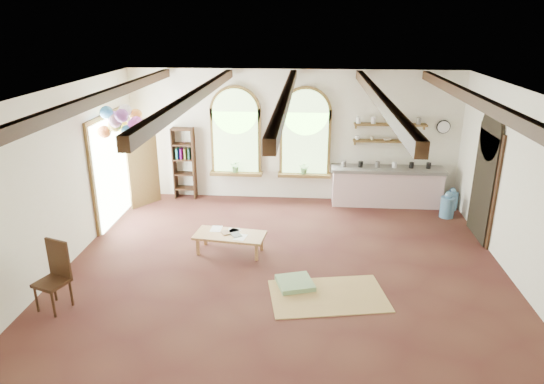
# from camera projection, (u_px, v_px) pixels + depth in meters

# --- Properties ---
(floor) EXTENTS (8.00, 8.00, 0.00)m
(floor) POSITION_uv_depth(u_px,v_px,m) (285.00, 262.00, 9.08)
(floor) COLOR #512D21
(floor) RESTS_ON ground
(ceiling_beams) EXTENTS (6.20, 6.80, 0.18)m
(ceiling_beams) POSITION_uv_depth(u_px,v_px,m) (286.00, 96.00, 8.03)
(ceiling_beams) COLOR #352011
(ceiling_beams) RESTS_ON ceiling
(window_left) EXTENTS (1.30, 0.28, 2.20)m
(window_left) POSITION_uv_depth(u_px,v_px,m) (236.00, 135.00, 11.84)
(window_left) COLOR brown
(window_left) RESTS_ON floor
(window_right) EXTENTS (1.30, 0.28, 2.20)m
(window_right) POSITION_uv_depth(u_px,v_px,m) (305.00, 136.00, 11.72)
(window_right) COLOR brown
(window_right) RESTS_ON floor
(left_doorway) EXTENTS (0.10, 1.90, 2.50)m
(left_doorway) POSITION_uv_depth(u_px,v_px,m) (111.00, 171.00, 10.67)
(left_doorway) COLOR brown
(left_doorway) RESTS_ON floor
(right_doorway) EXTENTS (0.10, 1.30, 2.40)m
(right_doorway) POSITION_uv_depth(u_px,v_px,m) (483.00, 186.00, 9.82)
(right_doorway) COLOR black
(right_doorway) RESTS_ON floor
(kitchen_counter) EXTENTS (2.68, 0.62, 0.94)m
(kitchen_counter) POSITION_uv_depth(u_px,v_px,m) (386.00, 186.00, 11.75)
(kitchen_counter) COLOR beige
(kitchen_counter) RESTS_ON floor
(wall_shelf_lower) EXTENTS (1.70, 0.24, 0.04)m
(wall_shelf_lower) POSITION_uv_depth(u_px,v_px,m) (389.00, 141.00, 11.55)
(wall_shelf_lower) COLOR brown
(wall_shelf_lower) RESTS_ON wall_back
(wall_shelf_upper) EXTENTS (1.70, 0.24, 0.04)m
(wall_shelf_upper) POSITION_uv_depth(u_px,v_px,m) (390.00, 125.00, 11.42)
(wall_shelf_upper) COLOR brown
(wall_shelf_upper) RESTS_ON wall_back
(wall_clock) EXTENTS (0.32, 0.04, 0.32)m
(wall_clock) POSITION_uv_depth(u_px,v_px,m) (443.00, 127.00, 11.41)
(wall_clock) COLOR black
(wall_clock) RESTS_ON wall_back
(bookshelf) EXTENTS (0.53, 0.32, 1.80)m
(bookshelf) POSITION_uv_depth(u_px,v_px,m) (184.00, 163.00, 12.09)
(bookshelf) COLOR #352011
(bookshelf) RESTS_ON floor
(coffee_table) EXTENTS (1.42, 0.79, 0.39)m
(coffee_table) POSITION_uv_depth(u_px,v_px,m) (230.00, 236.00, 9.37)
(coffee_table) COLOR tan
(coffee_table) RESTS_ON floor
(side_chair) EXTENTS (0.56, 0.56, 1.11)m
(side_chair) POSITION_uv_depth(u_px,v_px,m) (54.00, 290.00, 7.56)
(side_chair) COLOR #352011
(side_chair) RESTS_ON floor
(floor_mat) EXTENTS (2.06, 1.48, 0.02)m
(floor_mat) POSITION_uv_depth(u_px,v_px,m) (328.00, 296.00, 7.98)
(floor_mat) COLOR tan
(floor_mat) RESTS_ON floor
(floor_cushion) EXTENTS (0.72, 0.72, 0.10)m
(floor_cushion) POSITION_uv_depth(u_px,v_px,m) (295.00, 283.00, 8.27)
(floor_cushion) COLOR gray
(floor_cushion) RESTS_ON floor
(water_jug_a) EXTENTS (0.32, 0.32, 0.62)m
(water_jug_a) POSITION_uv_depth(u_px,v_px,m) (447.00, 206.00, 11.07)
(water_jug_a) COLOR #5287B1
(water_jug_a) RESTS_ON floor
(water_jug_b) EXTENTS (0.28, 0.28, 0.55)m
(water_jug_b) POSITION_uv_depth(u_px,v_px,m) (452.00, 200.00, 11.53)
(water_jug_b) COLOR #5287B1
(water_jug_b) RESTS_ON floor
(balloon_cluster) EXTENTS (0.85, 0.94, 1.16)m
(balloon_cluster) POSITION_uv_depth(u_px,v_px,m) (122.00, 122.00, 9.82)
(balloon_cluster) COLOR silver
(balloon_cluster) RESTS_ON floor
(table_book) EXTENTS (0.24, 0.26, 0.02)m
(table_book) POSITION_uv_depth(u_px,v_px,m) (222.00, 233.00, 9.36)
(table_book) COLOR olive
(table_book) RESTS_ON coffee_table
(tablet) EXTENTS (0.27, 0.30, 0.01)m
(tablet) POSITION_uv_depth(u_px,v_px,m) (236.00, 235.00, 9.31)
(tablet) COLOR black
(tablet) RESTS_ON coffee_table
(potted_plant_left) EXTENTS (0.27, 0.23, 0.30)m
(potted_plant_left) POSITION_uv_depth(u_px,v_px,m) (236.00, 166.00, 12.01)
(potted_plant_left) COLOR #598C4C
(potted_plant_left) RESTS_ON window_left
(potted_plant_right) EXTENTS (0.27, 0.23, 0.30)m
(potted_plant_right) POSITION_uv_depth(u_px,v_px,m) (304.00, 168.00, 11.88)
(potted_plant_right) COLOR #598C4C
(potted_plant_right) RESTS_ON window_right
(shelf_cup_a) EXTENTS (0.12, 0.10, 0.10)m
(shelf_cup_a) POSITION_uv_depth(u_px,v_px,m) (357.00, 138.00, 11.59)
(shelf_cup_a) COLOR white
(shelf_cup_a) RESTS_ON wall_shelf_lower
(shelf_cup_b) EXTENTS (0.10, 0.10, 0.09)m
(shelf_cup_b) POSITION_uv_depth(u_px,v_px,m) (372.00, 138.00, 11.56)
(shelf_cup_b) COLOR beige
(shelf_cup_b) RESTS_ON wall_shelf_lower
(shelf_bowl_a) EXTENTS (0.22, 0.22, 0.05)m
(shelf_bowl_a) POSITION_uv_depth(u_px,v_px,m) (387.00, 139.00, 11.54)
(shelf_bowl_a) COLOR beige
(shelf_bowl_a) RESTS_ON wall_shelf_lower
(shelf_bowl_b) EXTENTS (0.20, 0.20, 0.06)m
(shelf_bowl_b) POSITION_uv_depth(u_px,v_px,m) (402.00, 139.00, 11.52)
(shelf_bowl_b) COLOR #8C664C
(shelf_bowl_b) RESTS_ON wall_shelf_lower
(shelf_vase) EXTENTS (0.18, 0.18, 0.19)m
(shelf_vase) POSITION_uv_depth(u_px,v_px,m) (417.00, 137.00, 11.47)
(shelf_vase) COLOR slate
(shelf_vase) RESTS_ON wall_shelf_lower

